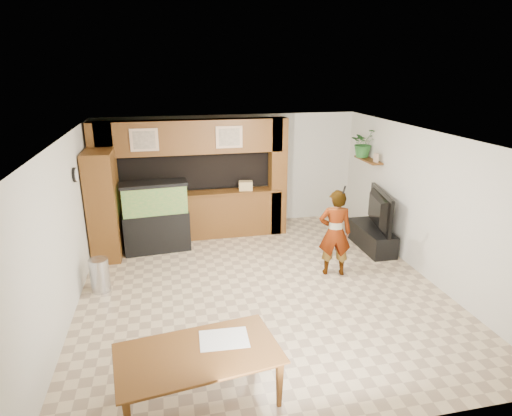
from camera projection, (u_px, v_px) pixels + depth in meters
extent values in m
plane|color=tan|center=(260.00, 286.00, 7.44)|extent=(6.50, 6.50, 0.00)
plane|color=white|center=(260.00, 136.00, 6.62)|extent=(6.50, 6.50, 0.00)
plane|color=beige|center=(230.00, 171.00, 10.04)|extent=(6.00, 0.00, 6.00)
plane|color=beige|center=(66.00, 229.00, 6.43)|extent=(0.00, 6.50, 6.50)
plane|color=beige|center=(424.00, 204.00, 7.63)|extent=(0.00, 6.50, 6.50)
cube|color=brown|center=(196.00, 217.00, 9.37)|extent=(3.80, 0.35, 1.00)
cube|color=brown|center=(194.00, 194.00, 9.21)|extent=(3.80, 0.43, 0.04)
cube|color=brown|center=(192.00, 137.00, 8.82)|extent=(3.80, 0.35, 0.70)
cube|color=brown|center=(106.00, 186.00, 8.76)|extent=(0.50, 0.35, 2.60)
cube|color=brown|center=(278.00, 177.00, 9.49)|extent=(0.35, 0.35, 2.60)
cube|color=black|center=(192.00, 169.00, 9.59)|extent=(4.20, 0.45, 0.85)
cube|color=tan|center=(144.00, 140.00, 8.45)|extent=(0.55, 0.03, 0.45)
cube|color=tan|center=(144.00, 140.00, 8.44)|extent=(0.43, 0.01, 0.35)
cube|color=tan|center=(229.00, 137.00, 8.79)|extent=(0.55, 0.03, 0.45)
cube|color=tan|center=(229.00, 137.00, 8.78)|extent=(0.43, 0.01, 0.35)
cylinder|color=black|center=(75.00, 175.00, 7.17)|extent=(0.04, 0.25, 0.25)
cylinder|color=white|center=(76.00, 175.00, 7.18)|extent=(0.01, 0.21, 0.21)
cube|color=brown|center=(368.00, 160.00, 9.28)|extent=(0.25, 0.90, 0.04)
cube|color=brown|center=(103.00, 206.00, 8.28)|extent=(0.53, 0.87, 2.13)
cylinder|color=#B2B2B7|center=(100.00, 275.00, 7.19)|extent=(0.32, 0.32, 0.59)
cube|color=black|center=(157.00, 231.00, 8.77)|extent=(1.31, 0.49, 0.82)
cube|color=#337D32|center=(154.00, 199.00, 8.55)|extent=(1.26, 0.46, 0.57)
cube|color=black|center=(153.00, 184.00, 8.45)|extent=(1.31, 0.49, 0.07)
cube|color=black|center=(371.00, 238.00, 8.95)|extent=(0.50, 1.35, 0.45)
imported|color=black|center=(374.00, 210.00, 8.75)|extent=(0.44, 1.37, 0.79)
cube|color=tan|center=(376.00, 158.00, 8.94)|extent=(0.05, 0.14, 0.19)
imported|color=#265F26|center=(363.00, 143.00, 9.39)|extent=(0.70, 0.65, 0.63)
imported|color=#9F8257|center=(335.00, 233.00, 7.65)|extent=(0.66, 0.51, 1.60)
cylinder|color=black|center=(344.00, 190.00, 7.24)|extent=(0.03, 0.09, 0.15)
imported|color=brown|center=(200.00, 378.00, 4.78)|extent=(1.91, 1.24, 0.63)
cube|color=silver|center=(224.00, 339.00, 4.94)|extent=(0.58, 0.43, 0.01)
cube|color=tan|center=(246.00, 186.00, 9.40)|extent=(0.32, 0.24, 0.20)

